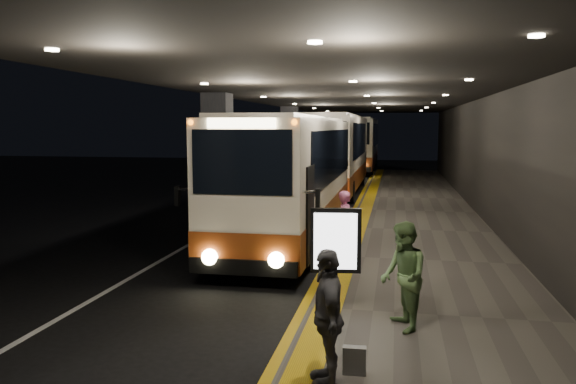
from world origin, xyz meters
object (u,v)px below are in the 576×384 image
(coach_third, at_px, (358,146))
(stanchion_post, at_px, (329,263))
(coach_main, at_px, (293,183))
(passenger_boarding, at_px, (346,224))
(bag_polka, at_px, (354,360))
(passenger_waiting_grey, at_px, (327,317))
(coach_second, at_px, (335,157))
(passenger_waiting_green, at_px, (403,276))
(info_sign, at_px, (336,243))

(coach_third, xyz_separation_m, stanchion_post, (1.63, -32.74, -1.13))
(coach_main, relative_size, coach_third, 0.92)
(passenger_boarding, xyz_separation_m, bag_polka, (0.71, -6.67, -0.64))
(passenger_boarding, height_order, passenger_waiting_grey, passenger_waiting_grey)
(coach_main, distance_m, passenger_waiting_grey, 9.97)
(bag_polka, bearing_deg, coach_main, 105.23)
(coach_second, xyz_separation_m, stanchion_post, (1.83, -17.90, -1.10))
(bag_polka, bearing_deg, passenger_boarding, 96.09)
(coach_second, bearing_deg, passenger_waiting_green, -80.52)
(bag_polka, distance_m, info_sign, 2.66)
(passenger_boarding, bearing_deg, passenger_waiting_green, -176.39)
(passenger_boarding, relative_size, stanchion_post, 1.39)
(passenger_waiting_grey, relative_size, stanchion_post, 1.45)
(coach_third, bearing_deg, passenger_waiting_grey, -87.19)
(coach_main, bearing_deg, stanchion_post, -73.10)
(info_sign, xyz_separation_m, stanchion_post, (-0.25, 1.13, -0.64))
(coach_third, height_order, passenger_waiting_grey, coach_third)
(bag_polka, xyz_separation_m, info_sign, (-0.51, 2.39, 1.05))
(coach_third, distance_m, bag_polka, 36.36)
(coach_main, bearing_deg, coach_third, 89.55)
(coach_second, height_order, stanchion_post, coach_second)
(coach_third, height_order, info_sign, coach_third)
(coach_main, relative_size, passenger_waiting_grey, 6.62)
(info_sign, bearing_deg, coach_third, 85.28)
(coach_second, relative_size, info_sign, 6.66)
(coach_main, height_order, passenger_boarding, coach_main)
(passenger_waiting_green, relative_size, info_sign, 0.95)
(coach_main, distance_m, coach_third, 26.88)
(coach_third, distance_m, info_sign, 33.92)
(bag_polka, bearing_deg, info_sign, 102.09)
(coach_second, xyz_separation_m, coach_third, (0.20, 14.84, 0.03))
(passenger_boarding, height_order, passenger_waiting_green, passenger_waiting_green)
(bag_polka, distance_m, stanchion_post, 3.62)
(bag_polka, relative_size, stanchion_post, 0.31)
(coach_third, bearing_deg, info_sign, -87.25)
(passenger_waiting_grey, bearing_deg, bag_polka, 120.59)
(coach_third, xyz_separation_m, passenger_boarding, (1.68, -29.58, -0.90))
(coach_second, relative_size, stanchion_post, 10.26)
(coach_second, height_order, passenger_waiting_green, coach_second)
(passenger_waiting_green, relative_size, bag_polka, 4.69)
(coach_third, bearing_deg, coach_main, -90.77)
(coach_second, bearing_deg, coach_third, 89.38)
(passenger_waiting_green, height_order, info_sign, info_sign)
(coach_main, height_order, stanchion_post, coach_main)
(passenger_boarding, relative_size, info_sign, 0.90)
(coach_main, xyz_separation_m, stanchion_post, (1.79, -5.86, -0.96))
(passenger_waiting_green, xyz_separation_m, bag_polka, (-0.63, -1.78, -0.68))
(passenger_waiting_green, height_order, passenger_waiting_grey, passenger_waiting_green)
(passenger_boarding, relative_size, passenger_waiting_green, 0.95)
(passenger_waiting_grey, height_order, bag_polka, passenger_waiting_grey)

